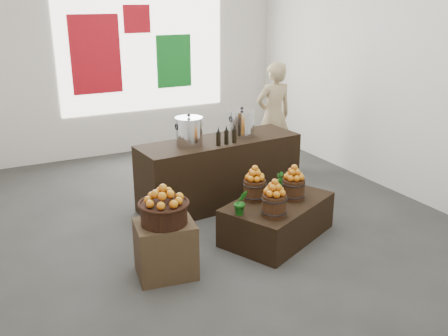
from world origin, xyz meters
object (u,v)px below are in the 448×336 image
wicker_basket (164,213)px  counter (220,172)px  display_table (277,219)px  stock_pot_center (242,124)px  shopper (273,116)px  crate (166,249)px  stock_pot_left (189,132)px

wicker_basket → counter: counter is taller
display_table → stock_pot_center: stock_pot_center is taller
counter → shopper: shopper is taller
wicker_basket → counter: (1.42, 1.53, -0.25)m
display_table → crate: bearing=163.0°
counter → stock_pot_left: stock_pot_left is taller
wicker_basket → stock_pot_center: (1.79, 1.56, 0.42)m
stock_pot_center → shopper: shopper is taller
crate → display_table: (1.58, 0.22, -0.07)m
wicker_basket → stock_pot_left: stock_pot_left is taller
display_table → shopper: shopper is taller
counter → stock_pot_left: size_ratio=6.47×
wicker_basket → shopper: 3.94m
stock_pot_center → shopper: size_ratio=0.20×
crate → wicker_basket: (0.00, 0.00, 0.42)m
wicker_basket → shopper: size_ratio=0.27×
wicker_basket → display_table: size_ratio=0.35×
display_table → shopper: (1.41, 2.35, 0.69)m
display_table → stock_pot_left: size_ratio=3.84×
counter → wicker_basket: bearing=-137.5°
counter → stock_pot_center: (0.37, 0.03, 0.67)m
wicker_basket → shopper: bearing=40.7°
crate → wicker_basket: 0.42m
stock_pot_left → display_table: bearing=-63.3°
wicker_basket → display_table: (1.58, 0.22, -0.49)m
stock_pot_left → shopper: 2.33m
wicker_basket → stock_pot_left: 1.81m
display_table → stock_pot_center: (0.22, 1.34, 0.91)m
crate → shopper: 3.99m
stock_pot_left → stock_pot_center: same height
display_table → wicker_basket: bearing=163.0°
display_table → stock_pot_center: size_ratio=3.84×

